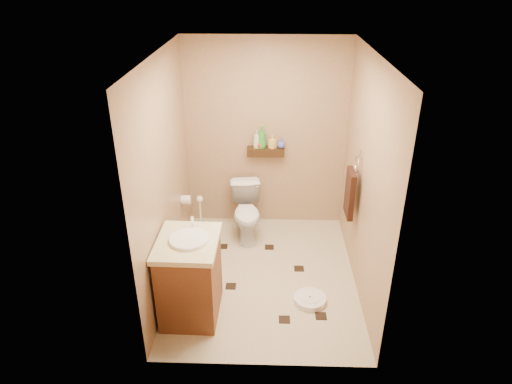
{
  "coord_description": "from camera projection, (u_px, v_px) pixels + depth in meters",
  "views": [
    {
      "loc": [
        0.04,
        -4.1,
        3.13
      ],
      "look_at": [
        -0.09,
        0.25,
        0.92
      ],
      "focal_mm": 32.0,
      "sensor_mm": 36.0,
      "label": 1
    }
  ],
  "objects": [
    {
      "name": "toilet_brush",
      "position": [
        201.0,
        219.0,
        5.83
      ],
      "size": [
        0.12,
        0.12,
        0.52
      ],
      "color": "#1B6F62",
      "rests_on": "ground"
    },
    {
      "name": "bottle_b",
      "position": [
        257.0,
        142.0,
        5.6
      ],
      "size": [
        0.07,
        0.07,
        0.15
      ],
      "primitive_type": "imported",
      "rotation": [
        0.0,
        0.0,
        1.58
      ],
      "color": "yellow",
      "rests_on": "wall_shelf"
    },
    {
      "name": "ceiling",
      "position": [
        266.0,
        55.0,
        3.99
      ],
      "size": [
        2.0,
        2.5,
        0.02
      ],
      "primitive_type": "cube",
      "color": "silver",
      "rests_on": "wall_back"
    },
    {
      "name": "wall_front",
      "position": [
        262.0,
        250.0,
        3.42
      ],
      "size": [
        2.0,
        0.04,
        2.4
      ],
      "primitive_type": "cube",
      "color": "tan",
      "rests_on": "ground"
    },
    {
      "name": "bathroom_scale",
      "position": [
        310.0,
        299.0,
        4.67
      ],
      "size": [
        0.36,
        0.36,
        0.07
      ],
      "rotation": [
        0.0,
        0.0,
        -0.1
      ],
      "color": "white",
      "rests_on": "ground"
    },
    {
      "name": "bottle_a",
      "position": [
        257.0,
        139.0,
        5.58
      ],
      "size": [
        0.1,
        0.1,
        0.23
      ],
      "primitive_type": "imported",
      "rotation": [
        0.0,
        0.0,
        0.22
      ],
      "color": "silver",
      "rests_on": "wall_shelf"
    },
    {
      "name": "bottle_f",
      "position": [
        281.0,
        143.0,
        5.6
      ],
      "size": [
        0.11,
        0.11,
        0.13
      ],
      "primitive_type": "imported",
      "rotation": [
        0.0,
        0.0,
        4.85
      ],
      "color": "#4554AE",
      "rests_on": "wall_shelf"
    },
    {
      "name": "vanity",
      "position": [
        190.0,
        276.0,
        4.37
      ],
      "size": [
        0.58,
        0.7,
        0.97
      ],
      "rotation": [
        0.0,
        0.0,
        -0.02
      ],
      "color": "brown",
      "rests_on": "ground"
    },
    {
      "name": "wall_left",
      "position": [
        165.0,
        177.0,
        4.56
      ],
      "size": [
        0.04,
        2.5,
        2.4
      ],
      "primitive_type": "cube",
      "color": "tan",
      "rests_on": "ground"
    },
    {
      "name": "ground",
      "position": [
        264.0,
        276.0,
        5.07
      ],
      "size": [
        2.5,
        2.5,
        0.0
      ],
      "primitive_type": "plane",
      "color": "beige",
      "rests_on": "ground"
    },
    {
      "name": "bottle_e",
      "position": [
        273.0,
        142.0,
        5.59
      ],
      "size": [
        0.1,
        0.1,
        0.16
      ],
      "primitive_type": "imported",
      "rotation": [
        0.0,
        0.0,
        5.55
      ],
      "color": "#FBC153",
      "rests_on": "wall_shelf"
    },
    {
      "name": "towel_ring",
      "position": [
        350.0,
        191.0,
        4.84
      ],
      "size": [
        0.12,
        0.3,
        0.76
      ],
      "color": "silver",
      "rests_on": "wall_right"
    },
    {
      "name": "toilet_paper",
      "position": [
        186.0,
        200.0,
        5.41
      ],
      "size": [
        0.12,
        0.11,
        0.12
      ],
      "color": "white",
      "rests_on": "wall_left"
    },
    {
      "name": "wall_shelf",
      "position": [
        266.0,
        151.0,
        5.65
      ],
      "size": [
        0.46,
        0.14,
        0.1
      ],
      "primitive_type": "cube",
      "color": "#39230F",
      "rests_on": "wall_back"
    },
    {
      "name": "bottle_d",
      "position": [
        262.0,
        137.0,
        5.57
      ],
      "size": [
        0.12,
        0.12,
        0.27
      ],
      "primitive_type": "imported",
      "rotation": [
        0.0,
        0.0,
        1.38
      ],
      "color": "green",
      "rests_on": "wall_shelf"
    },
    {
      "name": "bottle_c",
      "position": [
        260.0,
        143.0,
        5.61
      ],
      "size": [
        0.11,
        0.11,
        0.13
      ],
      "primitive_type": "imported",
      "rotation": [
        0.0,
        0.0,
        0.05
      ],
      "color": "red",
      "rests_on": "wall_shelf"
    },
    {
      "name": "wall_back",
      "position": [
        266.0,
        136.0,
        5.64
      ],
      "size": [
        2.0,
        0.04,
        2.4
      ],
      "primitive_type": "cube",
      "color": "tan",
      "rests_on": "ground"
    },
    {
      "name": "toilet",
      "position": [
        247.0,
        213.0,
        5.67
      ],
      "size": [
        0.45,
        0.7,
        0.67
      ],
      "primitive_type": "imported",
      "rotation": [
        0.0,
        0.0,
        0.12
      ],
      "color": "white",
      "rests_on": "ground"
    },
    {
      "name": "floor_accents",
      "position": [
        269.0,
        278.0,
        5.04
      ],
      "size": [
        1.19,
        1.37,
        0.01
      ],
      "color": "black",
      "rests_on": "ground"
    },
    {
      "name": "wall_right",
      "position": [
        366.0,
        180.0,
        4.5
      ],
      "size": [
        0.04,
        2.5,
        2.4
      ],
      "primitive_type": "cube",
      "color": "tan",
      "rests_on": "ground"
    }
  ]
}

